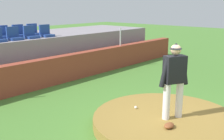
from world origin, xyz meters
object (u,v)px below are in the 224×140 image
Objects in this scene: stadium_chair_2 at (31,34)px; stadium_chair_6 at (19,33)px; stadium_chair_7 at (33,32)px; stadium_chair_5 at (3,34)px; pitcher at (174,76)px; fielding_glove at (169,126)px; stadium_chair_3 at (46,33)px; baseball at (136,107)px; stadium_chair_1 at (14,36)px.

stadium_chair_6 is at bearing -90.14° from stadium_chair_2.
stadium_chair_5 is at bearing 1.09° from stadium_chair_7.
stadium_chair_6 is at bearing 114.83° from pitcher.
pitcher is 7.49m from stadium_chair_6.
pitcher is 3.69× the size of stadium_chair_5.
stadium_chair_3 is at bearing 71.94° from fielding_glove.
fielding_glove is (-0.42, -1.25, 0.02)m from baseball.
stadium_chair_1 reaches higher than baseball.
pitcher is at bearing 81.13° from stadium_chair_3.
fielding_glove is 7.03m from stadium_chair_2.
stadium_chair_5 and stadium_chair_6 have the same top height.
stadium_chair_6 is at bearing 86.28° from baseball.
stadium_chair_1 is 1.00× the size of stadium_chair_6.
stadium_chair_2 is at bearing 52.23° from stadium_chair_7.
stadium_chair_1 is at bearing 32.32° from stadium_chair_7.
stadium_chair_2 is at bearing 114.55° from pitcher.
fielding_glove is 7.16m from stadium_chair_3.
stadium_chair_2 is 1.00× the size of stadium_chair_7.
stadium_chair_3 is at bearing 179.83° from stadium_chair_1.
stadium_chair_1 and stadium_chair_3 have the same top height.
baseball is 0.15× the size of stadium_chair_7.
stadium_chair_3 is (0.73, 0.00, 0.00)m from stadium_chair_2.
fielding_glove is 0.60× the size of stadium_chair_1.
stadium_chair_3 reaches higher than fielding_glove.
stadium_chair_7 is (1.53, 7.71, 1.49)m from fielding_glove.
pitcher is 6.16× the size of fielding_glove.
stadium_chair_2 and stadium_chair_3 have the same top height.
stadium_chair_2 is at bearing 89.86° from stadium_chair_6.
stadium_chair_1 is at bearing 120.70° from pitcher.
stadium_chair_2 is 0.73m from stadium_chair_3.
stadium_chair_5 reaches higher than fielding_glove.
stadium_chair_7 is at bearing 73.70° from fielding_glove.
baseball is 5.89m from stadium_chair_3.
pitcher is at bearing -83.21° from baseball.
stadium_chair_7 is (1.11, 6.47, 1.51)m from baseball.
stadium_chair_3 is (1.03, 6.59, 0.48)m from pitcher.
stadium_chair_5 is (0.14, 7.69, 1.49)m from fielding_glove.
stadium_chair_3 reaches higher than baseball.
stadium_chair_3 is 1.00× the size of stadium_chair_5.
stadium_chair_1 is 1.00× the size of stadium_chair_2.
stadium_chair_2 is at bearing 77.91° from fielding_glove.
stadium_chair_2 reaches higher than fielding_glove.
stadium_chair_5 reaches higher than pitcher.
baseball is 0.15× the size of stadium_chair_5.
stadium_chair_6 is at bearing 78.68° from fielding_glove.
stadium_chair_1 is at bearing 83.83° from fielding_glove.
baseball is at bearing 93.00° from stadium_chair_1.
stadium_chair_5 is (0.01, 0.86, 0.00)m from stadium_chair_1.
stadium_chair_6 is (-0.73, 0.87, 0.00)m from stadium_chair_3.
stadium_chair_5 is at bearing -51.19° from stadium_chair_2.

